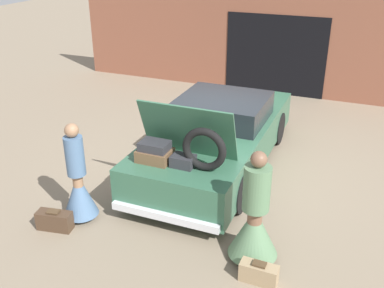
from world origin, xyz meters
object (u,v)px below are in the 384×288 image
(car, at_px, (217,136))
(person_right, at_px, (254,223))
(suitcase_beside_left_person, at_px, (55,220))
(suitcase_beside_right_person, at_px, (259,273))
(person_left, at_px, (78,186))

(car, xyz_separation_m, person_right, (1.40, -2.47, -0.02))
(suitcase_beside_left_person, distance_m, suitcase_beside_right_person, 3.22)
(car, bearing_deg, suitcase_beside_left_person, -118.37)
(person_right, bearing_deg, suitcase_beside_right_person, -159.74)
(person_right, distance_m, suitcase_beside_left_person, 3.08)
(person_left, xyz_separation_m, suitcase_beside_right_person, (3.01, -0.36, -0.45))
(car, relative_size, person_left, 2.94)
(suitcase_beside_right_person, bearing_deg, car, 118.90)
(person_left, distance_m, person_right, 2.81)
(car, distance_m, suitcase_beside_right_person, 3.37)
(car, distance_m, person_right, 2.84)
(person_right, relative_size, suitcase_beside_right_person, 3.31)
(person_right, bearing_deg, person_left, 87.09)
(person_left, xyz_separation_m, person_right, (2.81, 0.09, -0.00))
(suitcase_beside_left_person, bearing_deg, car, 61.63)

